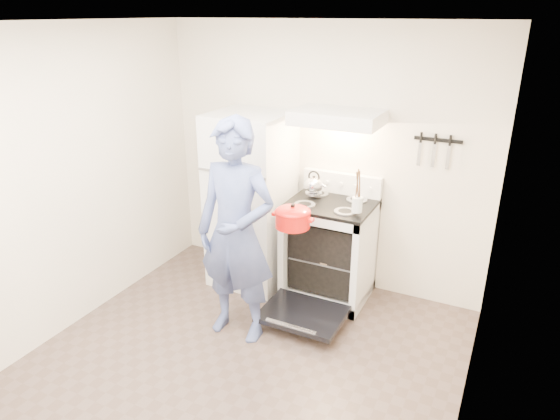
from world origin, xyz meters
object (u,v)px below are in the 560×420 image
Objects in this scene: refrigerator at (252,200)px; person at (236,233)px; tea_kettle at (314,184)px; stove_body at (329,251)px; dutch_oven at (293,219)px.

refrigerator is 0.94m from person.
person is at bearing -105.25° from tea_kettle.
stove_body is 0.50× the size of person.
stove_body is 2.57× the size of dutch_oven.
tea_kettle is (0.61, 0.09, 0.23)m from refrigerator.
person is at bearing -117.22° from stove_body.
tea_kettle reaches higher than stove_body.
stove_body is at bearing 60.97° from person.
person reaches higher than stove_body.
dutch_oven is (0.35, 0.31, 0.07)m from person.
refrigerator reaches higher than tea_kettle.
tea_kettle is 1.01m from person.
tea_kettle is 0.14× the size of person.
dutch_oven is (-0.11, -0.58, 0.53)m from stove_body.
person is at bearing -68.10° from refrigerator.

